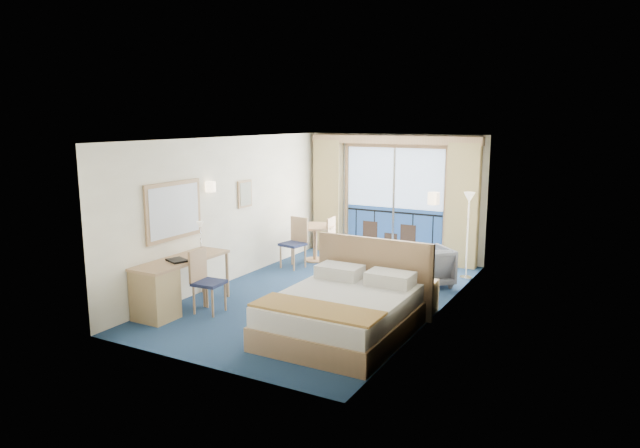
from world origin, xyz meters
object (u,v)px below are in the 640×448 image
at_px(armchair, 428,266).
at_px(table_chair_a, 336,238).
at_px(desk_chair, 204,277).
at_px(floor_lamp, 469,214).
at_px(nightstand, 423,296).
at_px(bed, 344,311).
at_px(round_table, 315,234).
at_px(table_chair_b, 296,239).
at_px(desk, 161,288).

xyz_separation_m(armchair, table_chair_a, (-2.23, 0.65, 0.19)).
bearing_deg(desk_chair, table_chair_a, -10.79).
relative_size(armchair, floor_lamp, 0.48).
bearing_deg(floor_lamp, nightstand, -92.48).
bearing_deg(bed, floor_lamp, 78.16).
relative_size(round_table, table_chair_a, 0.89).
xyz_separation_m(nightstand, desk_chair, (-3.04, -1.65, 0.31)).
bearing_deg(table_chair_b, nightstand, -14.44).
relative_size(desk_chair, table_chair_a, 1.03).
height_order(nightstand, desk, desk).
bearing_deg(bed, round_table, 124.65).
relative_size(floor_lamp, desk_chair, 1.66).
bearing_deg(table_chair_a, desk, 163.40).
bearing_deg(floor_lamp, bed, -101.84).
xyz_separation_m(desk_chair, table_chair_b, (-0.17, 3.07, 0.01)).
bearing_deg(table_chair_a, nightstand, -134.06).
xyz_separation_m(nightstand, round_table, (-3.12, 2.07, 0.33)).
relative_size(armchair, round_table, 0.92).
height_order(floor_lamp, table_chair_b, floor_lamp).
bearing_deg(bed, table_chair_a, 118.71).
bearing_deg(table_chair_b, desk, -84.71).
height_order(desk, table_chair_a, table_chair_a).
distance_m(round_table, table_chair_b, 0.65).
xyz_separation_m(floor_lamp, round_table, (-3.21, -0.18, -0.67)).
height_order(desk, desk_chair, desk_chair).
distance_m(desk, table_chair_a, 4.34).
xyz_separation_m(armchair, round_table, (-2.72, 0.62, 0.23)).
bearing_deg(table_chair_a, round_table, 88.68).
bearing_deg(floor_lamp, armchair, -121.86).
relative_size(bed, table_chair_a, 2.35).
relative_size(nightstand, desk_chair, 0.52).
xyz_separation_m(armchair, floor_lamp, (0.50, 0.80, 0.90)).
height_order(desk, round_table, desk).
height_order(floor_lamp, desk_chair, floor_lamp).
bearing_deg(round_table, floor_lamp, 3.27).
height_order(bed, table_chair_b, bed).
bearing_deg(desk_chair, nightstand, -66.09).
distance_m(bed, floor_lamp, 3.90).
bearing_deg(desk, round_table, 85.19).
distance_m(armchair, desk, 4.73).
relative_size(floor_lamp, table_chair_a, 1.71).
bearing_deg(nightstand, bed, -115.00).
bearing_deg(table_chair_b, table_chair_a, 58.94).
distance_m(nightstand, floor_lamp, 2.47).
relative_size(round_table, table_chair_b, 0.84).
distance_m(bed, nightstand, 1.61).
distance_m(nightstand, table_chair_b, 3.53).
xyz_separation_m(desk_chair, table_chair_a, (0.41, 3.75, -0.02)).
bearing_deg(round_table, desk, -94.81).
bearing_deg(round_table, nightstand, -33.56).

